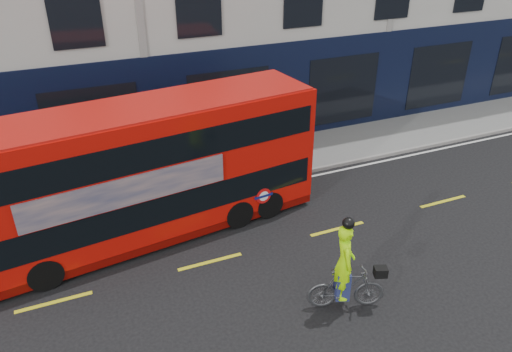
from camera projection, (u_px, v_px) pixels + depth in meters
ground at (229, 297)px, 12.32m from camera, size 120.00×120.00×0.00m
pavement at (165, 178)px, 17.54m from camera, size 60.00×3.00×0.12m
kerb at (176, 199)px, 16.33m from camera, size 60.00×0.12×0.13m
road_edge_line at (179, 205)px, 16.11m from camera, size 58.00×0.10×0.01m
lane_dashes at (210, 262)px, 13.53m from camera, size 58.00×0.12×0.01m
bus at (149, 171)px, 13.84m from camera, size 9.97×3.41×3.94m
cyclist at (346, 278)px, 11.63m from camera, size 1.90×1.11×2.54m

